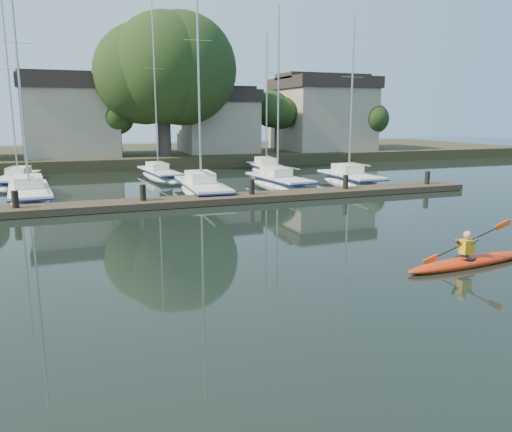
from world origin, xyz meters
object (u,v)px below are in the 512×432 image
object	(u,v)px
sailboat_1	(30,203)
sailboat_4	(350,186)
kayak	(468,260)
sailboat_6	(159,179)
dock	(200,200)
sailboat_7	(267,174)
sailboat_3	(279,188)
sailboat_2	(202,196)
sailboat_5	(18,185)

from	to	relation	value
sailboat_1	sailboat_4	xyz separation A→B (m)	(20.88, -0.28, -0.01)
kayak	sailboat_6	bearing A→B (deg)	95.86
dock	sailboat_7	distance (m)	16.39
dock	sailboat_4	world-z (taller)	sailboat_4
sailboat_1	sailboat_3	world-z (taller)	sailboat_1
kayak	sailboat_2	distance (m)	18.32
sailboat_2	sailboat_6	xyz separation A→B (m)	(-1.04, 9.35, 0.03)
kayak	sailboat_6	world-z (taller)	sailboat_6
dock	sailboat_4	size ratio (longest dim) A/B	2.66
kayak	sailboat_5	distance (m)	31.02
sailboat_2	sailboat_6	distance (m)	9.40
dock	sailboat_5	bearing A→B (deg)	127.57
sailboat_3	sailboat_6	bearing A→B (deg)	125.88
sailboat_6	sailboat_7	world-z (taller)	sailboat_6
sailboat_4	sailboat_5	xyz separation A→B (m)	(-22.16, 8.30, 0.04)
sailboat_5	sailboat_7	bearing A→B (deg)	11.11
sailboat_2	sailboat_6	size ratio (longest dim) A/B	1.11
sailboat_7	sailboat_6	bearing A→B (deg)	-173.46
sailboat_2	sailboat_5	distance (m)	14.41
kayak	sailboat_1	distance (m)	23.57
sailboat_1	kayak	bearing A→B (deg)	-58.46
sailboat_4	sailboat_6	world-z (taller)	sailboat_6
sailboat_5	sailboat_1	bearing A→B (deg)	-71.25
sailboat_2	sailboat_5	size ratio (longest dim) A/B	1.16
kayak	sailboat_7	xyz separation A→B (m)	(4.06, 27.49, -0.38)
sailboat_6	sailboat_7	xyz separation A→B (m)	(9.24, 0.31, -0.03)
sailboat_3	sailboat_6	xyz separation A→B (m)	(-6.86, 7.87, 0.03)
sailboat_5	kayak	bearing A→B (deg)	-50.88
kayak	sailboat_4	xyz separation A→B (m)	(6.91, 18.71, -0.40)
sailboat_6	sailboat_7	bearing A→B (deg)	-3.50
sailboat_4	sailboat_5	bearing A→B (deg)	160.52
sailboat_7	kayak	bearing A→B (deg)	-93.78
sailboat_5	sailboat_6	distance (m)	10.07
sailboat_7	dock	bearing A→B (deg)	-120.00
sailboat_1	sailboat_5	world-z (taller)	sailboat_1
kayak	sailboat_1	bearing A→B (deg)	121.43
sailboat_2	sailboat_4	world-z (taller)	sailboat_2
sailboat_6	sailboat_7	size ratio (longest dim) A/B	1.10
sailboat_3	sailboat_6	distance (m)	10.44
sailboat_1	sailboat_3	distance (m)	15.65
sailboat_4	sailboat_5	world-z (taller)	sailboat_5
dock	sailboat_4	distance (m)	13.05
sailboat_3	sailboat_7	xyz separation A→B (m)	(2.38, 8.18, 0.00)
kayak	sailboat_6	size ratio (longest dim) A/B	0.36
sailboat_7	sailboat_2	bearing A→B (deg)	-125.70
sailboat_6	sailboat_4	bearing A→B (deg)	-40.46
sailboat_5	sailboat_2	bearing A→B (deg)	-29.85
kayak	sailboat_6	distance (m)	27.68
dock	sailboat_7	xyz separation A→B (m)	(9.31, 13.49, -0.39)
sailboat_3	dock	bearing A→B (deg)	-147.73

